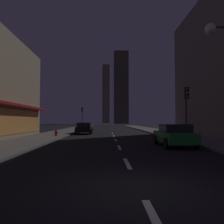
{
  "coord_description": "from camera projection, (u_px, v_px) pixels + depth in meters",
  "views": [
    {
      "loc": [
        -0.82,
        -5.63,
        1.66
      ],
      "look_at": [
        0.0,
        26.1,
        2.9
      ],
      "focal_mm": 36.05,
      "sensor_mm": 36.0,
      "label": 1
    }
  ],
  "objects": [
    {
      "name": "car_parked_near",
      "position": [
        174.0,
        135.0,
        14.57
      ],
      "size": [
        1.98,
        4.24,
        1.45
      ],
      "color": "#1E722D",
      "rests_on": "ground"
    },
    {
      "name": "sidewalk_right",
      "position": [
        153.0,
        130.0,
        37.72
      ],
      "size": [
        4.0,
        76.0,
        0.15
      ],
      "primitive_type": "cube",
      "color": "#605E59",
      "rests_on": "ground"
    },
    {
      "name": "skyscraper_distant_mid",
      "position": [
        121.0,
        88.0,
        125.86
      ],
      "size": [
        7.88,
        8.07,
        40.12
      ],
      "primitive_type": "cube",
      "color": "#454234",
      "rests_on": "ground"
    },
    {
      "name": "sidewalk_left",
      "position": [
        69.0,
        130.0,
        37.36
      ],
      "size": [
        4.0,
        76.0,
        0.15
      ],
      "primitive_type": "cube",
      "color": "#605E59",
      "rests_on": "ground"
    },
    {
      "name": "traffic_light_far_left",
      "position": [
        82.0,
        113.0,
        43.74
      ],
      "size": [
        0.32,
        0.48,
        4.2
      ],
      "color": "#2D2D2D",
      "rests_on": "sidewalk_left"
    },
    {
      "name": "ground_plane",
      "position": [
        111.0,
        131.0,
        37.54
      ],
      "size": [
        78.0,
        136.0,
        0.1
      ],
      "primitive_type": "cube",
      "color": "black"
    },
    {
      "name": "traffic_light_near_right",
      "position": [
        187.0,
        101.0,
        17.66
      ],
      "size": [
        0.32,
        0.48,
        4.2
      ],
      "color": "#2D2D2D",
      "rests_on": "sidewalk_right"
    },
    {
      "name": "lane_marking_center",
      "position": [
        117.0,
        143.0,
        16.56
      ],
      "size": [
        0.16,
        28.2,
        0.01
      ],
      "color": "silver",
      "rests_on": "ground"
    },
    {
      "name": "fire_hydrant_far_left",
      "position": [
        56.0,
        133.0,
        22.71
      ],
      "size": [
        0.42,
        0.3,
        0.65
      ],
      "color": "red",
      "rests_on": "sidewalk_left"
    },
    {
      "name": "skyscraper_distant_tall",
      "position": [
        106.0,
        94.0,
        164.58
      ],
      "size": [
        5.2,
        7.23,
        42.38
      ],
      "primitive_type": "cube",
      "color": "#625D49",
      "rests_on": "ground"
    },
    {
      "name": "car_parked_far",
      "position": [
        84.0,
        128.0,
        28.36
      ],
      "size": [
        1.98,
        4.24,
        1.45
      ],
      "color": "black",
      "rests_on": "ground"
    }
  ]
}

